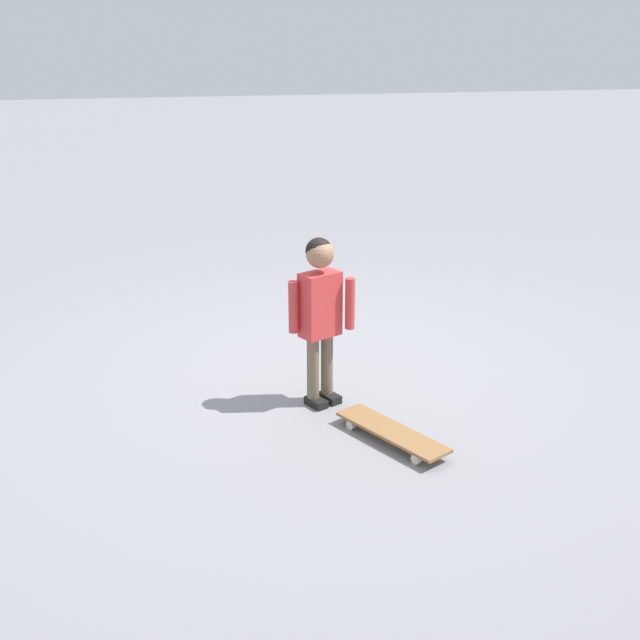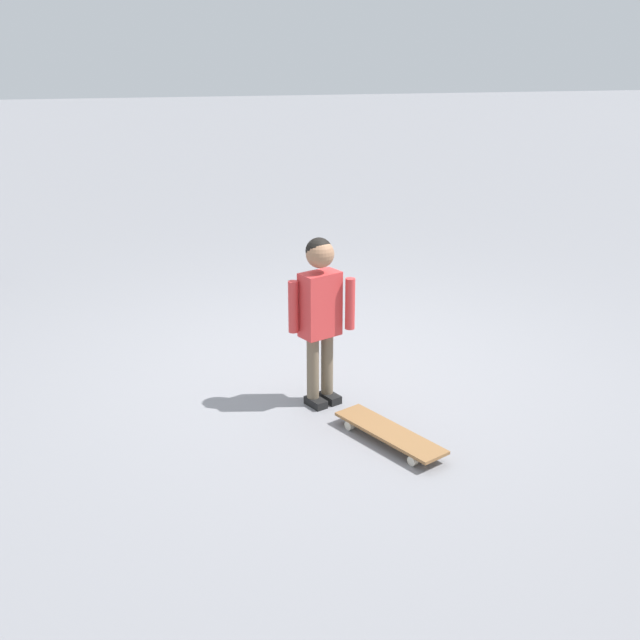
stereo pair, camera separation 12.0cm
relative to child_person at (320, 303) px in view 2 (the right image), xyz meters
name	(u,v)px [view 2 (the right image)]	position (x,y,z in m)	size (l,w,h in m)	color
ground_plane	(329,365)	(-0.56, 0.18, -0.66)	(50.00, 50.00, 0.00)	gray
child_person	(320,303)	(0.00, 0.00, 0.00)	(0.25, 0.41, 1.06)	brown
skateboard	(390,433)	(0.59, 0.28, -0.60)	(0.75, 0.51, 0.07)	olive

